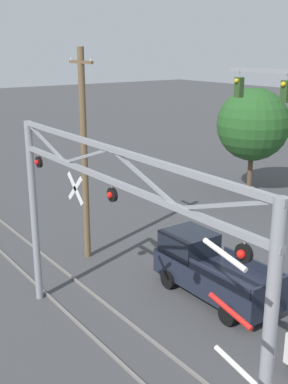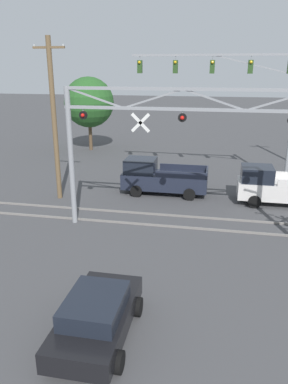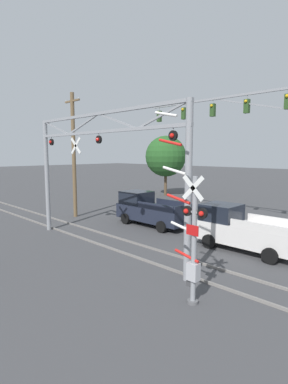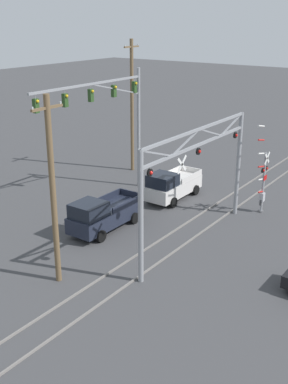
{
  "view_description": "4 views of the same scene",
  "coord_description": "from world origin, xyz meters",
  "px_view_note": "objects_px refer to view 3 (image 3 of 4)",
  "views": [
    {
      "loc": [
        10.11,
        7.41,
        9.05
      ],
      "look_at": [
        -2.36,
        16.44,
        4.39
      ],
      "focal_mm": 45.0,
      "sensor_mm": 36.0,
      "label": 1
    },
    {
      "loc": [
        1.55,
        -2.81,
        7.5
      ],
      "look_at": [
        -1.45,
        12.42,
        2.28
      ],
      "focal_mm": 35.0,
      "sensor_mm": 36.0,
      "label": 2
    },
    {
      "loc": [
        11.71,
        4.94,
        4.73
      ],
      "look_at": [
        -0.39,
        17.18,
        2.5
      ],
      "focal_mm": 28.0,
      "sensor_mm": 36.0,
      "label": 3
    },
    {
      "loc": [
        -21.96,
        1.67,
        12.18
      ],
      "look_at": [
        -0.86,
        16.68,
        2.69
      ],
      "focal_mm": 45.0,
      "sensor_mm": 36.0,
      "label": 4
    }
  ],
  "objects_px": {
    "crossing_signal_mast": "(191,238)",
    "pickup_truck_lead": "(149,210)",
    "pickup_truck_following": "(242,230)",
    "utility_pole_left": "(74,154)",
    "background_tree_beyond_span": "(166,156)",
    "crossing_gantry": "(99,161)",
    "traffic_signal_span": "(248,129)"
  },
  "relations": [
    {
      "from": "crossing_signal_mast",
      "to": "pickup_truck_lead",
      "type": "distance_m",
      "value": 10.56
    },
    {
      "from": "crossing_signal_mast",
      "to": "pickup_truck_following",
      "type": "bearing_deg",
      "value": 102.17
    },
    {
      "from": "utility_pole_left",
      "to": "background_tree_beyond_span",
      "type": "distance_m",
      "value": 13.7
    },
    {
      "from": "utility_pole_left",
      "to": "background_tree_beyond_span",
      "type": "relative_size",
      "value": 1.36
    },
    {
      "from": "pickup_truck_lead",
      "to": "background_tree_beyond_span",
      "type": "relative_size",
      "value": 0.78
    },
    {
      "from": "utility_pole_left",
      "to": "pickup_truck_following",
      "type": "bearing_deg",
      "value": 6.6
    },
    {
      "from": "pickup_truck_lead",
      "to": "background_tree_beyond_span",
      "type": "height_order",
      "value": "background_tree_beyond_span"
    },
    {
      "from": "crossing_gantry",
      "to": "crossing_signal_mast",
      "type": "bearing_deg",
      "value": -11.55
    },
    {
      "from": "crossing_signal_mast",
      "to": "traffic_signal_span",
      "type": "height_order",
      "value": "traffic_signal_span"
    },
    {
      "from": "crossing_signal_mast",
      "to": "pickup_truck_following",
      "type": "distance_m",
      "value": 6.34
    },
    {
      "from": "crossing_gantry",
      "to": "crossing_signal_mast",
      "type": "xyz_separation_m",
      "value": [
        6.38,
        -1.31,
        -2.26
      ]
    },
    {
      "from": "crossing_gantry",
      "to": "pickup_truck_lead",
      "type": "distance_m",
      "value": 6.56
    },
    {
      "from": "crossing_gantry",
      "to": "traffic_signal_span",
      "type": "height_order",
      "value": "traffic_signal_span"
    },
    {
      "from": "traffic_signal_span",
      "to": "pickup_truck_following",
      "type": "relative_size",
      "value": 2.11
    },
    {
      "from": "traffic_signal_span",
      "to": "background_tree_beyond_span",
      "type": "relative_size",
      "value": 1.55
    },
    {
      "from": "traffic_signal_span",
      "to": "pickup_truck_lead",
      "type": "distance_m",
      "value": 7.93
    },
    {
      "from": "crossing_signal_mast",
      "to": "pickup_truck_following",
      "type": "height_order",
      "value": "crossing_signal_mast"
    },
    {
      "from": "traffic_signal_span",
      "to": "background_tree_beyond_span",
      "type": "distance_m",
      "value": 16.09
    },
    {
      "from": "crossing_gantry",
      "to": "background_tree_beyond_span",
      "type": "xyz_separation_m",
      "value": [
        -10.14,
        16.79,
        0.02
      ]
    },
    {
      "from": "pickup_truck_following",
      "to": "traffic_signal_span",
      "type": "bearing_deg",
      "value": 114.28
    },
    {
      "from": "crossing_gantry",
      "to": "crossing_signal_mast",
      "type": "relative_size",
      "value": 1.77
    },
    {
      "from": "crossing_gantry",
      "to": "traffic_signal_span",
      "type": "distance_m",
      "value": 9.24
    },
    {
      "from": "utility_pole_left",
      "to": "traffic_signal_span",
      "type": "bearing_deg",
      "value": 24.63
    },
    {
      "from": "crossing_signal_mast",
      "to": "background_tree_beyond_span",
      "type": "distance_m",
      "value": 24.61
    },
    {
      "from": "pickup_truck_following",
      "to": "background_tree_beyond_span",
      "type": "relative_size",
      "value": 0.74
    },
    {
      "from": "background_tree_beyond_span",
      "to": "crossing_signal_mast",
      "type": "bearing_deg",
      "value": -47.6
    },
    {
      "from": "crossing_gantry",
      "to": "pickup_truck_following",
      "type": "distance_m",
      "value": 7.75
    },
    {
      "from": "traffic_signal_span",
      "to": "utility_pole_left",
      "type": "relative_size",
      "value": 1.14
    },
    {
      "from": "pickup_truck_lead",
      "to": "pickup_truck_following",
      "type": "xyz_separation_m",
      "value": [
        6.81,
        -0.56,
        -0.0
      ]
    },
    {
      "from": "traffic_signal_span",
      "to": "pickup_truck_following",
      "type": "xyz_separation_m",
      "value": [
        1.61,
        -3.58,
        -5.17
      ]
    },
    {
      "from": "pickup_truck_lead",
      "to": "pickup_truck_following",
      "type": "distance_m",
      "value": 6.83
    },
    {
      "from": "crossing_gantry",
      "to": "utility_pole_left",
      "type": "height_order",
      "value": "utility_pole_left"
    }
  ]
}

